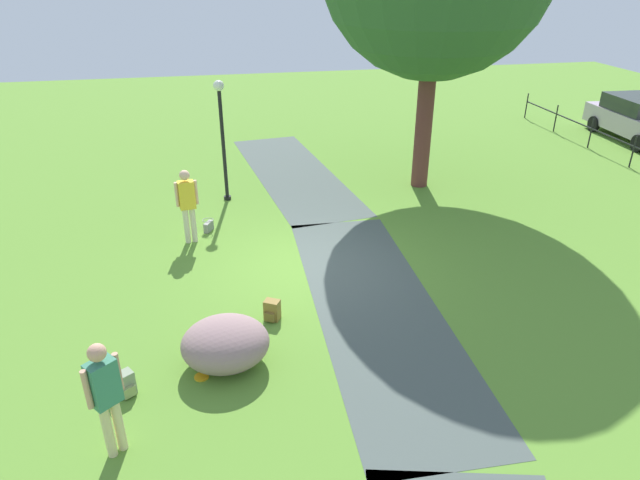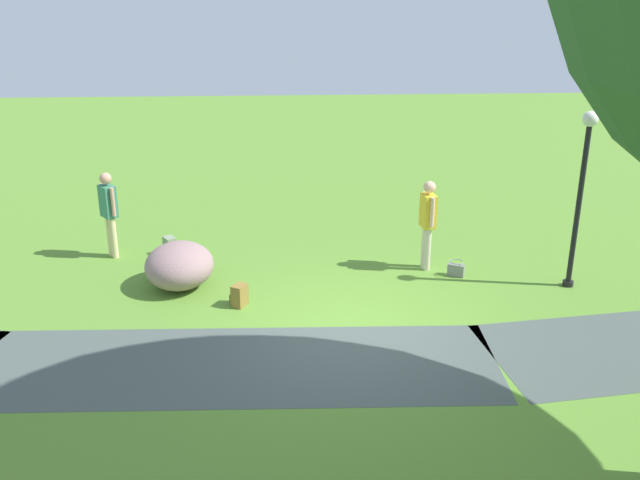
{
  "view_description": "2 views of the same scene",
  "coord_description": "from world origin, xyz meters",
  "px_view_note": "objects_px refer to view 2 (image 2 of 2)",
  "views": [
    {
      "loc": [
        10.7,
        -1.87,
        6.03
      ],
      "look_at": [
        0.45,
        0.19,
        0.82
      ],
      "focal_mm": 31.38,
      "sensor_mm": 36.0,
      "label": 1
    },
    {
      "loc": [
        1.12,
        10.31,
        5.53
      ],
      "look_at": [
        0.52,
        -0.85,
        1.28
      ],
      "focal_mm": 39.51,
      "sensor_mm": 36.0,
      "label": 2
    }
  ],
  "objects_px": {
    "spare_backpack_on_lawn": "(169,247)",
    "frisbee_on_grass": "(170,277)",
    "lamp_post": "(582,181)",
    "lawn_boulder": "(179,265)",
    "handbag_on_grass": "(456,269)",
    "backpack_by_boulder": "(239,296)",
    "man_near_boulder": "(109,208)",
    "woman_with_handbag": "(428,218)"
  },
  "relations": [
    {
      "from": "spare_backpack_on_lawn",
      "to": "frisbee_on_grass",
      "type": "distance_m",
      "value": 1.17
    },
    {
      "from": "lamp_post",
      "to": "lawn_boulder",
      "type": "distance_m",
      "value": 7.5
    },
    {
      "from": "handbag_on_grass",
      "to": "spare_backpack_on_lawn",
      "type": "bearing_deg",
      "value": -13.59
    },
    {
      "from": "lamp_post",
      "to": "handbag_on_grass",
      "type": "xyz_separation_m",
      "value": [
        2.01,
        -0.56,
        -1.92
      ]
    },
    {
      "from": "backpack_by_boulder",
      "to": "spare_backpack_on_lawn",
      "type": "distance_m",
      "value": 2.93
    },
    {
      "from": "man_near_boulder",
      "to": "backpack_by_boulder",
      "type": "xyz_separation_m",
      "value": [
        -2.74,
        2.46,
        -0.86
      ]
    },
    {
      "from": "handbag_on_grass",
      "to": "backpack_by_boulder",
      "type": "distance_m",
      "value": 4.29
    },
    {
      "from": "frisbee_on_grass",
      "to": "woman_with_handbag",
      "type": "bearing_deg",
      "value": -177.99
    },
    {
      "from": "woman_with_handbag",
      "to": "spare_backpack_on_lawn",
      "type": "bearing_deg",
      "value": -10.56
    },
    {
      "from": "woman_with_handbag",
      "to": "frisbee_on_grass",
      "type": "xyz_separation_m",
      "value": [
        5.03,
        0.18,
        -1.05
      ]
    },
    {
      "from": "man_near_boulder",
      "to": "handbag_on_grass",
      "type": "height_order",
      "value": "man_near_boulder"
    },
    {
      "from": "man_near_boulder",
      "to": "lawn_boulder",
      "type": "bearing_deg",
      "value": 135.42
    },
    {
      "from": "woman_with_handbag",
      "to": "spare_backpack_on_lawn",
      "type": "distance_m",
      "value": 5.36
    },
    {
      "from": "woman_with_handbag",
      "to": "spare_backpack_on_lawn",
      "type": "relative_size",
      "value": 4.52
    },
    {
      "from": "spare_backpack_on_lawn",
      "to": "frisbee_on_grass",
      "type": "bearing_deg",
      "value": 98.43
    },
    {
      "from": "lawn_boulder",
      "to": "handbag_on_grass",
      "type": "bearing_deg",
      "value": -177.99
    },
    {
      "from": "lawn_boulder",
      "to": "handbag_on_grass",
      "type": "height_order",
      "value": "lawn_boulder"
    },
    {
      "from": "backpack_by_boulder",
      "to": "woman_with_handbag",
      "type": "bearing_deg",
      "value": -157.49
    },
    {
      "from": "man_near_boulder",
      "to": "handbag_on_grass",
      "type": "distance_m",
      "value": 7.08
    },
    {
      "from": "lawn_boulder",
      "to": "spare_backpack_on_lawn",
      "type": "bearing_deg",
      "value": -74.69
    },
    {
      "from": "lamp_post",
      "to": "spare_backpack_on_lawn",
      "type": "xyz_separation_m",
      "value": [
        7.74,
        -1.95,
        -1.86
      ]
    },
    {
      "from": "spare_backpack_on_lawn",
      "to": "backpack_by_boulder",
      "type": "bearing_deg",
      "value": 122.64
    },
    {
      "from": "handbag_on_grass",
      "to": "spare_backpack_on_lawn",
      "type": "xyz_separation_m",
      "value": [
        5.73,
        -1.38,
        0.05
      ]
    },
    {
      "from": "man_near_boulder",
      "to": "backpack_by_boulder",
      "type": "distance_m",
      "value": 3.78
    },
    {
      "from": "lamp_post",
      "to": "handbag_on_grass",
      "type": "distance_m",
      "value": 2.83
    },
    {
      "from": "spare_backpack_on_lawn",
      "to": "frisbee_on_grass",
      "type": "xyz_separation_m",
      "value": [
        -0.17,
        1.15,
        -0.18
      ]
    },
    {
      "from": "backpack_by_boulder",
      "to": "lawn_boulder",
      "type": "bearing_deg",
      "value": -37.99
    },
    {
      "from": "lamp_post",
      "to": "lawn_boulder",
      "type": "xyz_separation_m",
      "value": [
        7.31,
        -0.38,
        -1.64
      ]
    },
    {
      "from": "backpack_by_boulder",
      "to": "spare_backpack_on_lawn",
      "type": "bearing_deg",
      "value": -57.36
    },
    {
      "from": "lamp_post",
      "to": "woman_with_handbag",
      "type": "relative_size",
      "value": 1.83
    },
    {
      "from": "handbag_on_grass",
      "to": "spare_backpack_on_lawn",
      "type": "distance_m",
      "value": 5.89
    },
    {
      "from": "man_near_boulder",
      "to": "handbag_on_grass",
      "type": "relative_size",
      "value": 4.89
    },
    {
      "from": "man_near_boulder",
      "to": "frisbee_on_grass",
      "type": "bearing_deg",
      "value": 139.34
    },
    {
      "from": "backpack_by_boulder",
      "to": "frisbee_on_grass",
      "type": "distance_m",
      "value": 1.94
    },
    {
      "from": "lawn_boulder",
      "to": "woman_with_handbag",
      "type": "bearing_deg",
      "value": -172.82
    },
    {
      "from": "lamp_post",
      "to": "frisbee_on_grass",
      "type": "distance_m",
      "value": 7.88
    },
    {
      "from": "lawn_boulder",
      "to": "frisbee_on_grass",
      "type": "bearing_deg",
      "value": -58.51
    },
    {
      "from": "handbag_on_grass",
      "to": "spare_backpack_on_lawn",
      "type": "relative_size",
      "value": 0.92
    },
    {
      "from": "handbag_on_grass",
      "to": "backpack_by_boulder",
      "type": "relative_size",
      "value": 0.92
    },
    {
      "from": "woman_with_handbag",
      "to": "backpack_by_boulder",
      "type": "relative_size",
      "value": 4.52
    },
    {
      "from": "lamp_post",
      "to": "lawn_boulder",
      "type": "height_order",
      "value": "lamp_post"
    },
    {
      "from": "lawn_boulder",
      "to": "frisbee_on_grass",
      "type": "relative_size",
      "value": 6.14
    }
  ]
}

